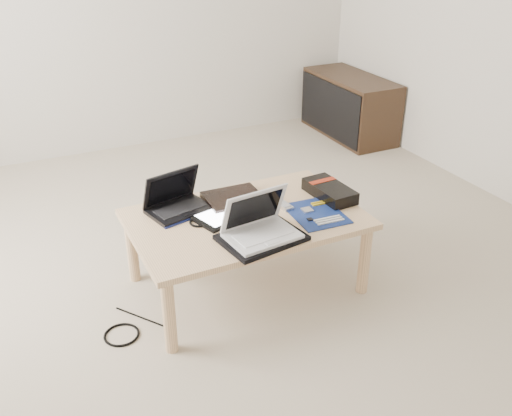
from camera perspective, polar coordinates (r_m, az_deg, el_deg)
name	(u,v)px	position (r m, az deg, el deg)	size (l,w,h in m)	color
ground	(222,269)	(3.08, -3.39, -6.07)	(4.00, 4.00, 0.00)	#C4B29E
coffee_table	(246,225)	(2.76, -1.00, -1.72)	(1.10, 0.70, 0.40)	#E4B889
media_cabinet	(349,106)	(4.92, 9.28, 10.03)	(0.41, 0.90, 0.50)	#3A2517
book	(234,198)	(2.88, -2.25, 0.96)	(0.29, 0.24, 0.03)	black
netbook	(177,202)	(2.80, -7.92, 0.55)	(0.33, 0.27, 0.20)	black
tablet	(222,215)	(2.74, -3.43, -0.71)	(0.32, 0.28, 0.01)	black
remote	(279,201)	(2.86, 2.29, 0.67)	(0.06, 0.21, 0.02)	silver
neoprene_sleeve	(262,238)	(2.54, 0.57, -2.99)	(0.36, 0.26, 0.02)	black
white_laptop	(260,226)	(2.52, 0.36, -1.84)	(0.33, 0.25, 0.21)	silver
motherboard	(317,213)	(2.77, 6.08, -0.54)	(0.26, 0.31, 0.01)	navy
gpu_box	(330,191)	(2.94, 7.36, 1.70)	(0.17, 0.31, 0.07)	black
cable_coil	(199,222)	(2.69, -5.72, -1.42)	(0.09, 0.09, 0.01)	black
floor_cable_coil	(122,335)	(2.70, -13.29, -12.24)	(0.16, 0.16, 0.01)	black
floor_cable_trail	(143,318)	(2.78, -11.21, -10.76)	(0.01, 0.01, 0.33)	black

